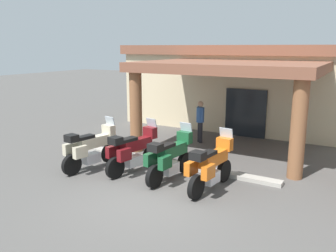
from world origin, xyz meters
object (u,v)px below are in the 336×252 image
object	(u,v)px
motorcycle_orange	(211,166)
motorcycle_cream	(91,148)
motorcycle_maroon	(133,151)
motorcycle_green	(170,157)
pedestrian	(200,119)
motel_building	(262,85)

from	to	relation	value
motorcycle_orange	motorcycle_cream	bearing A→B (deg)	100.73
motorcycle_cream	motorcycle_maroon	world-z (taller)	same
motorcycle_maroon	motorcycle_green	xyz separation A→B (m)	(1.35, -0.00, 0.00)
motorcycle_green	pedestrian	size ratio (longest dim) A/B	1.28
motorcycle_maroon	motorcycle_green	size ratio (longest dim) A/B	0.99
motel_building	motorcycle_maroon	size ratio (longest dim) A/B	6.07
motorcycle_green	motel_building	bearing A→B (deg)	4.04
motel_building	motorcycle_green	distance (m)	8.72
motorcycle_maroon	motorcycle_cream	bearing A→B (deg)	119.14
motel_building	motorcycle_cream	distance (m)	9.61
motel_building	motorcycle_orange	distance (m)	8.89
motorcycle_green	pedestrian	world-z (taller)	pedestrian
motorcycle_maroon	pedestrian	bearing A→B (deg)	6.82
motorcycle_cream	motorcycle_orange	xyz separation A→B (m)	(4.04, 0.37, 0.00)
motorcycle_maroon	pedestrian	size ratio (longest dim) A/B	1.27
motel_building	pedestrian	distance (m)	4.59
motorcycle_maroon	motorcycle_green	bearing A→B (deg)	-79.71
motorcycle_cream	motorcycle_maroon	bearing A→B (deg)	-62.32
motorcycle_cream	pedestrian	size ratio (longest dim) A/B	1.28
motel_building	motorcycle_cream	size ratio (longest dim) A/B	6.05
pedestrian	motorcycle_orange	bearing A→B (deg)	72.31
motel_building	motorcycle_maroon	xyz separation A→B (m)	(-1.51, -8.61, -1.35)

